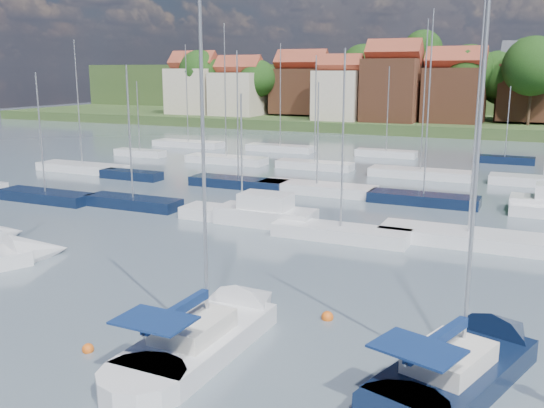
% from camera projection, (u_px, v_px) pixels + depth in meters
% --- Properties ---
extents(ground, '(260.00, 260.00, 0.00)m').
position_uv_depth(ground, '(404.00, 183.00, 58.15)').
color(ground, '#495A64').
rests_on(ground, ground).
extents(sailboat_centre, '(3.30, 11.53, 15.58)m').
position_uv_depth(sailboat_centre, '(219.00, 329.00, 24.54)').
color(sailboat_centre, silver).
rests_on(sailboat_centre, ground).
extents(sailboat_navy, '(6.37, 11.80, 15.84)m').
position_uv_depth(sailboat_navy, '(472.00, 361.00, 21.79)').
color(sailboat_navy, black).
rests_on(sailboat_navy, ground).
extents(buoy_c, '(0.46, 0.46, 0.46)m').
position_uv_depth(buoy_c, '(88.00, 352.00, 23.32)').
color(buoy_c, '#D85914').
rests_on(buoy_c, ground).
extents(buoy_e, '(0.53, 0.53, 0.53)m').
position_uv_depth(buoy_e, '(327.00, 319.00, 26.34)').
color(buoy_e, '#D85914').
rests_on(buoy_e, ground).
extents(marina_field, '(79.62, 41.41, 15.93)m').
position_uv_depth(marina_field, '(414.00, 189.00, 52.98)').
color(marina_field, silver).
rests_on(marina_field, ground).
extents(far_shore_town, '(212.46, 90.00, 22.27)m').
position_uv_depth(far_shore_town, '(503.00, 97.00, 138.62)').
color(far_shore_town, '#415229').
rests_on(far_shore_town, ground).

